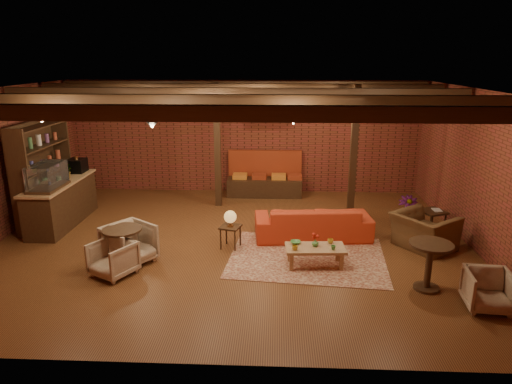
{
  "coord_description": "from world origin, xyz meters",
  "views": [
    {
      "loc": [
        0.93,
        -8.97,
        3.81
      ],
      "look_at": [
        0.51,
        0.2,
        1.09
      ],
      "focal_mm": 32.0,
      "sensor_mm": 36.0,
      "label": 1
    }
  ],
  "objects_px": {
    "round_table_right": "(430,259)",
    "plant_tall": "(410,180)",
    "round_table_left": "(123,241)",
    "side_table_lamp": "(230,220)",
    "armchair_a": "(129,242)",
    "sofa": "(313,222)",
    "armchair_b": "(113,257)",
    "coffee_table": "(315,249)",
    "armchair_right": "(425,226)",
    "side_table_book": "(432,212)",
    "armchair_far": "(489,289)"
  },
  "relations": [
    {
      "from": "round_table_right",
      "to": "plant_tall",
      "type": "xyz_separation_m",
      "value": [
        0.4,
        2.85,
        0.62
      ]
    },
    {
      "from": "round_table_left",
      "to": "plant_tall",
      "type": "relative_size",
      "value": 0.32
    },
    {
      "from": "side_table_lamp",
      "to": "armchair_a",
      "type": "relative_size",
      "value": 0.97
    },
    {
      "from": "armchair_a",
      "to": "sofa",
      "type": "bearing_deg",
      "value": -31.9
    },
    {
      "from": "sofa",
      "to": "armchair_b",
      "type": "bearing_deg",
      "value": 22.82
    },
    {
      "from": "round_table_left",
      "to": "plant_tall",
      "type": "height_order",
      "value": "plant_tall"
    },
    {
      "from": "coffee_table",
      "to": "plant_tall",
      "type": "height_order",
      "value": "plant_tall"
    },
    {
      "from": "sofa",
      "to": "armchair_right",
      "type": "xyz_separation_m",
      "value": [
        2.25,
        -0.46,
        0.13
      ]
    },
    {
      "from": "round_table_left",
      "to": "plant_tall",
      "type": "xyz_separation_m",
      "value": [
        5.85,
        2.2,
        0.67
      ]
    },
    {
      "from": "side_table_lamp",
      "to": "armchair_b",
      "type": "height_order",
      "value": "side_table_lamp"
    },
    {
      "from": "side_table_book",
      "to": "armchair_far",
      "type": "bearing_deg",
      "value": -92.41
    },
    {
      "from": "coffee_table",
      "to": "round_table_left",
      "type": "distance_m",
      "value": 3.6
    },
    {
      "from": "armchair_a",
      "to": "side_table_book",
      "type": "relative_size",
      "value": 1.29
    },
    {
      "from": "round_table_left",
      "to": "coffee_table",
      "type": "bearing_deg",
      "value": 2.85
    },
    {
      "from": "armchair_right",
      "to": "armchair_far",
      "type": "height_order",
      "value": "armchair_right"
    },
    {
      "from": "side_table_book",
      "to": "plant_tall",
      "type": "xyz_separation_m",
      "value": [
        -0.48,
        0.27,
        0.67
      ]
    },
    {
      "from": "plant_tall",
      "to": "round_table_left",
      "type": "bearing_deg",
      "value": -159.35
    },
    {
      "from": "sofa",
      "to": "coffee_table",
      "type": "xyz_separation_m",
      "value": [
        -0.07,
        -1.42,
        -0.02
      ]
    },
    {
      "from": "sofa",
      "to": "armchair_right",
      "type": "relative_size",
      "value": 2.21
    },
    {
      "from": "armchair_b",
      "to": "armchair_far",
      "type": "distance_m",
      "value": 6.32
    },
    {
      "from": "armchair_a",
      "to": "armchair_right",
      "type": "xyz_separation_m",
      "value": [
        5.85,
        0.97,
        0.07
      ]
    },
    {
      "from": "round_table_right",
      "to": "side_table_book",
      "type": "bearing_deg",
      "value": 71.18
    },
    {
      "from": "plant_tall",
      "to": "armchair_a",
      "type": "bearing_deg",
      "value": -160.53
    },
    {
      "from": "coffee_table",
      "to": "side_table_lamp",
      "type": "bearing_deg",
      "value": 155.12
    },
    {
      "from": "sofa",
      "to": "plant_tall",
      "type": "bearing_deg",
      "value": -169.49
    },
    {
      "from": "armchair_b",
      "to": "side_table_book",
      "type": "height_order",
      "value": "armchair_b"
    },
    {
      "from": "armchair_right",
      "to": "plant_tall",
      "type": "bearing_deg",
      "value": -32.71
    },
    {
      "from": "coffee_table",
      "to": "side_table_book",
      "type": "distance_m",
      "value": 3.25
    },
    {
      "from": "armchair_a",
      "to": "plant_tall",
      "type": "height_order",
      "value": "plant_tall"
    },
    {
      "from": "sofa",
      "to": "armchair_far",
      "type": "height_order",
      "value": "sofa"
    },
    {
      "from": "sofa",
      "to": "coffee_table",
      "type": "relative_size",
      "value": 2.17
    },
    {
      "from": "sofa",
      "to": "side_table_lamp",
      "type": "height_order",
      "value": "side_table_lamp"
    },
    {
      "from": "armchair_b",
      "to": "armchair_right",
      "type": "distance_m",
      "value": 6.17
    },
    {
      "from": "round_table_right",
      "to": "plant_tall",
      "type": "distance_m",
      "value": 2.95
    },
    {
      "from": "armchair_b",
      "to": "armchair_right",
      "type": "xyz_separation_m",
      "value": [
        5.98,
        1.51,
        0.14
      ]
    },
    {
      "from": "side_table_lamp",
      "to": "round_table_left",
      "type": "relative_size",
      "value": 1.08
    },
    {
      "from": "armchair_right",
      "to": "side_table_book",
      "type": "distance_m",
      "value": 0.9
    },
    {
      "from": "armchair_right",
      "to": "armchair_a",
      "type": "bearing_deg",
      "value": 63.28
    },
    {
      "from": "armchair_a",
      "to": "round_table_right",
      "type": "distance_m",
      "value": 5.44
    },
    {
      "from": "sofa",
      "to": "plant_tall",
      "type": "distance_m",
      "value": 2.41
    },
    {
      "from": "armchair_far",
      "to": "plant_tall",
      "type": "bearing_deg",
      "value": 101.63
    },
    {
      "from": "sofa",
      "to": "round_table_right",
      "type": "height_order",
      "value": "round_table_right"
    },
    {
      "from": "round_table_left",
      "to": "plant_tall",
      "type": "distance_m",
      "value": 6.28
    },
    {
      "from": "sofa",
      "to": "round_table_left",
      "type": "relative_size",
      "value": 3.3
    },
    {
      "from": "round_table_right",
      "to": "plant_tall",
      "type": "relative_size",
      "value": 0.36
    },
    {
      "from": "coffee_table",
      "to": "round_table_left",
      "type": "xyz_separation_m",
      "value": [
        -3.59,
        -0.18,
        0.17
      ]
    },
    {
      "from": "coffee_table",
      "to": "armchair_b",
      "type": "distance_m",
      "value": 3.71
    },
    {
      "from": "armchair_b",
      "to": "armchair_a",
      "type": "bearing_deg",
      "value": 105.45
    },
    {
      "from": "armchair_b",
      "to": "side_table_book",
      "type": "xyz_separation_m",
      "value": [
        6.4,
        2.31,
        0.16
      ]
    },
    {
      "from": "coffee_table",
      "to": "round_table_left",
      "type": "bearing_deg",
      "value": -177.15
    }
  ]
}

